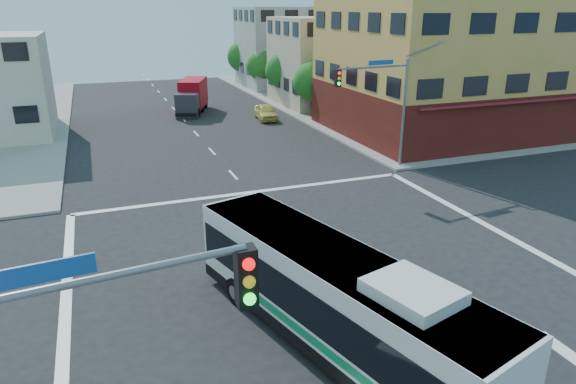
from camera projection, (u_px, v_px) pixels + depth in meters
name	position (u px, v px, depth m)	size (l,w,h in m)	color
ground	(316.00, 267.00, 20.99)	(120.00, 120.00, 0.00)	black
sidewalk_ne	(462.00, 92.00, 63.38)	(50.00, 50.00, 0.15)	gray
corner_building_ne	(450.00, 60.00, 41.88)	(18.10, 15.44, 14.00)	#CF954A
building_east_near	(334.00, 61.00, 54.98)	(12.06, 10.06, 9.00)	#B9A68D
building_east_far	(288.00, 47.00, 67.12)	(12.06, 10.06, 10.00)	#A0A19B
signal_mast_ne	(383.00, 93.00, 31.65)	(7.91, 1.13, 8.07)	slate
street_tree_a	(313.00, 79.00, 48.28)	(3.60, 3.60, 5.53)	#392215
street_tree_b	(284.00, 68.00, 55.26)	(3.80, 3.80, 5.79)	#392215
street_tree_c	(261.00, 64.00, 62.39)	(3.40, 3.40, 5.29)	#392215
street_tree_d	(243.00, 55.00, 69.28)	(4.00, 4.00, 6.03)	#392215
transit_bus	(333.00, 297.00, 15.58)	(5.65, 12.08, 3.51)	black
box_truck	(192.00, 97.00, 50.97)	(4.43, 7.37, 3.20)	#28282E
parked_car	(266.00, 112.00, 48.08)	(1.67, 4.15, 1.41)	#E0C554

